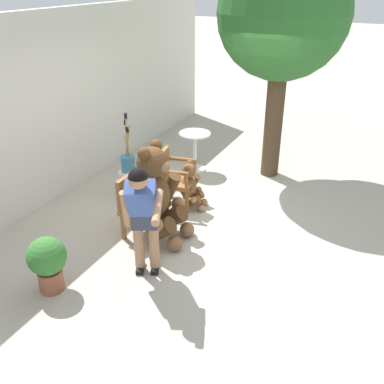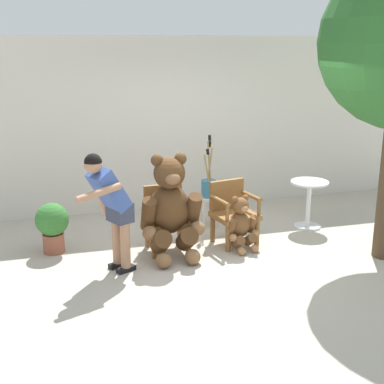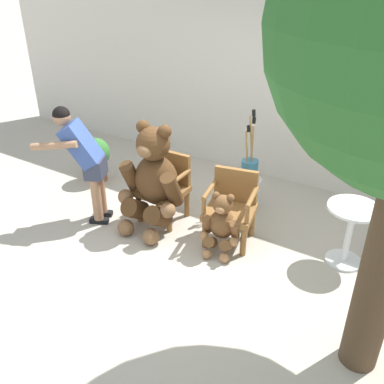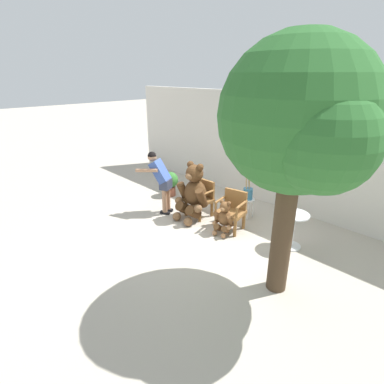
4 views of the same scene
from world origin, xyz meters
name	(u,v)px [view 2 (image 2 of 4)]	position (x,y,z in m)	size (l,w,h in m)	color
ground_plane	(212,259)	(0.00, 0.00, 0.00)	(60.00, 60.00, 0.00)	#B2A899
back_wall	(168,124)	(0.00, 2.40, 1.40)	(10.00, 0.16, 2.80)	beige
wooden_chair_left	(166,216)	(-0.48, 0.51, 0.46)	(0.57, 0.53, 0.86)	brown
wooden_chair_right	(233,211)	(0.47, 0.51, 0.46)	(0.65, 0.62, 0.86)	brown
teddy_bear_large	(171,207)	(-0.48, 0.26, 0.67)	(0.82, 0.77, 1.36)	#4C3019
teddy_bear_small	(241,223)	(0.49, 0.23, 0.37)	(0.46, 0.46, 0.75)	brown
person_visitor	(110,202)	(-1.28, -0.05, 0.90)	(0.71, 0.69, 1.51)	black
white_stool	(208,203)	(0.35, 1.25, 0.36)	(0.34, 0.34, 0.46)	white
brush_bucket	(209,186)	(0.35, 1.24, 0.64)	(0.22, 0.22, 0.94)	teal
round_side_table	(309,199)	(1.77, 0.78, 0.45)	(0.56, 0.56, 0.72)	silver
potted_plant	(52,224)	(-1.95, 0.81, 0.40)	(0.44, 0.44, 0.68)	brown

